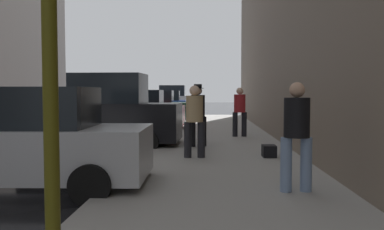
{
  "coord_description": "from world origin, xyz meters",
  "views": [
    {
      "loc": [
        5.72,
        -9.08,
        1.71
      ],
      "look_at": [
        5.24,
        4.45,
        0.97
      ],
      "focal_mm": 40.0,
      "sensor_mm": 36.0,
      "label": 1
    }
  ],
  "objects_px": {
    "pedestrian_in_red_jacket": "(240,109)",
    "parked_silver_sedan": "(27,142)",
    "parked_dark_green_sedan": "(154,107)",
    "pedestrian_in_jeans": "(297,131)",
    "parked_black_suv": "(105,114)",
    "parked_blue_sedan": "(164,104)",
    "parked_red_hatchback": "(136,112)",
    "duffel_bag": "(269,151)",
    "pedestrian_with_fedora": "(198,112)",
    "parked_white_van": "(171,100)",
    "fire_hydrant": "(175,123)",
    "pedestrian_in_tan_coat": "(195,117)"
  },
  "relations": [
    {
      "from": "parked_dark_green_sedan",
      "to": "parked_blue_sedan",
      "type": "relative_size",
      "value": 0.99
    },
    {
      "from": "parked_black_suv",
      "to": "pedestrian_in_jeans",
      "type": "height_order",
      "value": "parked_black_suv"
    },
    {
      "from": "parked_silver_sedan",
      "to": "parked_black_suv",
      "type": "relative_size",
      "value": 0.91
    },
    {
      "from": "pedestrian_with_fedora",
      "to": "fire_hydrant",
      "type": "bearing_deg",
      "value": 102.27
    },
    {
      "from": "parked_dark_green_sedan",
      "to": "pedestrian_in_jeans",
      "type": "height_order",
      "value": "pedestrian_in_jeans"
    },
    {
      "from": "pedestrian_with_fedora",
      "to": "parked_blue_sedan",
      "type": "bearing_deg",
      "value": 98.85
    },
    {
      "from": "pedestrian_in_red_jacket",
      "to": "pedestrian_with_fedora",
      "type": "height_order",
      "value": "pedestrian_with_fedora"
    },
    {
      "from": "pedestrian_in_red_jacket",
      "to": "pedestrian_in_jeans",
      "type": "height_order",
      "value": "same"
    },
    {
      "from": "pedestrian_in_red_jacket",
      "to": "parked_white_van",
      "type": "bearing_deg",
      "value": 101.47
    },
    {
      "from": "pedestrian_in_red_jacket",
      "to": "pedestrian_with_fedora",
      "type": "xyz_separation_m",
      "value": [
        -1.4,
        -2.76,
        0.03
      ]
    },
    {
      "from": "parked_red_hatchback",
      "to": "duffel_bag",
      "type": "xyz_separation_m",
      "value": [
        4.56,
        -8.13,
        -0.56
      ]
    },
    {
      "from": "parked_black_suv",
      "to": "parked_red_hatchback",
      "type": "relative_size",
      "value": 1.1
    },
    {
      "from": "parked_black_suv",
      "to": "pedestrian_in_jeans",
      "type": "distance_m",
      "value": 7.48
    },
    {
      "from": "parked_black_suv",
      "to": "parked_blue_sedan",
      "type": "distance_m",
      "value": 17.51
    },
    {
      "from": "parked_blue_sedan",
      "to": "pedestrian_in_jeans",
      "type": "bearing_deg",
      "value": -79.25
    },
    {
      "from": "pedestrian_in_red_jacket",
      "to": "pedestrian_in_jeans",
      "type": "bearing_deg",
      "value": -88.19
    },
    {
      "from": "parked_blue_sedan",
      "to": "duffel_bag",
      "type": "xyz_separation_m",
      "value": [
        4.56,
        -19.93,
        -0.56
      ]
    },
    {
      "from": "parked_white_van",
      "to": "duffel_bag",
      "type": "bearing_deg",
      "value": -79.82
    },
    {
      "from": "duffel_bag",
      "to": "parked_white_van",
      "type": "bearing_deg",
      "value": 100.18
    },
    {
      "from": "parked_silver_sedan",
      "to": "parked_black_suv",
      "type": "bearing_deg",
      "value": 90.0
    },
    {
      "from": "parked_white_van",
      "to": "parked_dark_green_sedan",
      "type": "bearing_deg",
      "value": -90.0
    },
    {
      "from": "parked_silver_sedan",
      "to": "parked_white_van",
      "type": "distance_m",
      "value": 28.5
    },
    {
      "from": "parked_black_suv",
      "to": "pedestrian_with_fedora",
      "type": "xyz_separation_m",
      "value": [
        2.81,
        -0.52,
        0.1
      ]
    },
    {
      "from": "parked_red_hatchback",
      "to": "parked_blue_sedan",
      "type": "xyz_separation_m",
      "value": [
        0.0,
        11.8,
        0.0
      ]
    },
    {
      "from": "parked_white_van",
      "to": "pedestrian_in_red_jacket",
      "type": "bearing_deg",
      "value": -78.53
    },
    {
      "from": "parked_silver_sedan",
      "to": "pedestrian_in_red_jacket",
      "type": "xyz_separation_m",
      "value": [
        4.2,
        7.78,
        0.26
      ]
    },
    {
      "from": "pedestrian_with_fedora",
      "to": "duffel_bag",
      "type": "bearing_deg",
      "value": -47.44
    },
    {
      "from": "pedestrian_in_red_jacket",
      "to": "parked_silver_sedan",
      "type": "bearing_deg",
      "value": -118.38
    },
    {
      "from": "fire_hydrant",
      "to": "parked_red_hatchback",
      "type": "bearing_deg",
      "value": 138.12
    },
    {
      "from": "parked_blue_sedan",
      "to": "parked_dark_green_sedan",
      "type": "bearing_deg",
      "value": -90.0
    },
    {
      "from": "parked_dark_green_sedan",
      "to": "parked_white_van",
      "type": "xyz_separation_m",
      "value": [
        -0.0,
        11.31,
        0.18
      ]
    },
    {
      "from": "parked_black_suv",
      "to": "parked_red_hatchback",
      "type": "xyz_separation_m",
      "value": [
        0.0,
        5.71,
        -0.18
      ]
    },
    {
      "from": "fire_hydrant",
      "to": "pedestrian_in_tan_coat",
      "type": "bearing_deg",
      "value": -81.76
    },
    {
      "from": "parked_dark_green_sedan",
      "to": "duffel_bag",
      "type": "bearing_deg",
      "value": -72.06
    },
    {
      "from": "parked_black_suv",
      "to": "pedestrian_in_red_jacket",
      "type": "distance_m",
      "value": 4.77
    },
    {
      "from": "pedestrian_in_jeans",
      "to": "parked_white_van",
      "type": "bearing_deg",
      "value": 98.76
    },
    {
      "from": "parked_blue_sedan",
      "to": "pedestrian_with_fedora",
      "type": "relative_size",
      "value": 2.38
    },
    {
      "from": "parked_silver_sedan",
      "to": "parked_red_hatchback",
      "type": "relative_size",
      "value": 1.0
    },
    {
      "from": "parked_dark_green_sedan",
      "to": "pedestrian_in_red_jacket",
      "type": "xyz_separation_m",
      "value": [
        4.2,
        -9.41,
        0.26
      ]
    },
    {
      "from": "parked_black_suv",
      "to": "duffel_bag",
      "type": "relative_size",
      "value": 10.59
    },
    {
      "from": "parked_black_suv",
      "to": "parked_blue_sedan",
      "type": "xyz_separation_m",
      "value": [
        0.0,
        17.51,
        -0.18
      ]
    },
    {
      "from": "parked_white_van",
      "to": "fire_hydrant",
      "type": "bearing_deg",
      "value": -84.54
    },
    {
      "from": "parked_red_hatchback",
      "to": "parked_blue_sedan",
      "type": "relative_size",
      "value": 1.0
    },
    {
      "from": "parked_red_hatchback",
      "to": "fire_hydrant",
      "type": "bearing_deg",
      "value": -41.88
    },
    {
      "from": "parked_silver_sedan",
      "to": "parked_blue_sedan",
      "type": "distance_m",
      "value": 23.04
    },
    {
      "from": "pedestrian_in_tan_coat",
      "to": "parked_dark_green_sedan",
      "type": "bearing_deg",
      "value": 101.0
    },
    {
      "from": "pedestrian_in_tan_coat",
      "to": "pedestrian_with_fedora",
      "type": "bearing_deg",
      "value": 89.1
    },
    {
      "from": "parked_blue_sedan",
      "to": "parked_white_van",
      "type": "xyz_separation_m",
      "value": [
        -0.0,
        5.46,
        0.18
      ]
    },
    {
      "from": "parked_dark_green_sedan",
      "to": "pedestrian_in_jeans",
      "type": "bearing_deg",
      "value": -75.81
    },
    {
      "from": "pedestrian_with_fedora",
      "to": "parked_black_suv",
      "type": "bearing_deg",
      "value": 169.59
    }
  ]
}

